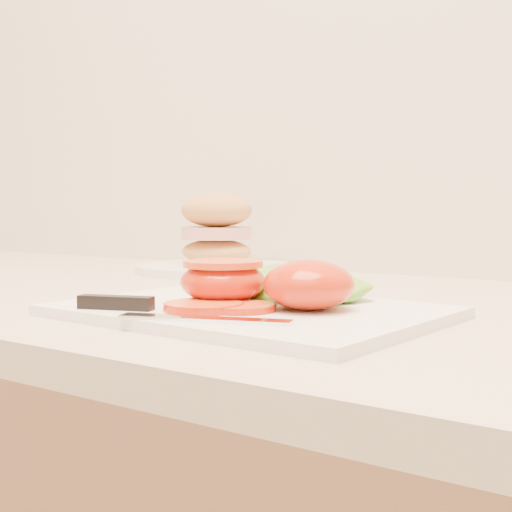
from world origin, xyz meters
The scene contains 9 objects.
cutting_board centered at (-0.28, 1.55, 0.94)m, with size 0.33×0.24×0.01m, color white.
tomato_half_dome centered at (-0.23, 1.56, 0.96)m, with size 0.08×0.08×0.04m, color red.
tomato_half_cut centered at (-0.31, 1.55, 0.96)m, with size 0.08×0.08×0.04m.
tomato_slice_0 centered at (-0.30, 1.50, 0.94)m, with size 0.07×0.07×0.01m, color #DF5C27.
tomato_slice_1 centered at (-0.27, 1.52, 0.94)m, with size 0.06×0.06×0.01m, color #DF5C27.
lettuce_leaf_0 centered at (-0.29, 1.62, 0.95)m, with size 0.15×0.10×0.03m, color #7BC233.
lettuce_leaf_1 centered at (-0.25, 1.62, 0.95)m, with size 0.10×0.07×0.02m, color #7BC233.
knife centered at (-0.32, 1.46, 0.94)m, with size 0.21×0.07×0.01m.
sandwich_plate centered at (-0.58, 1.87, 0.97)m, with size 0.24×0.24×0.12m.
Camera 1 is at (0.10, 1.03, 1.03)m, focal length 50.00 mm.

